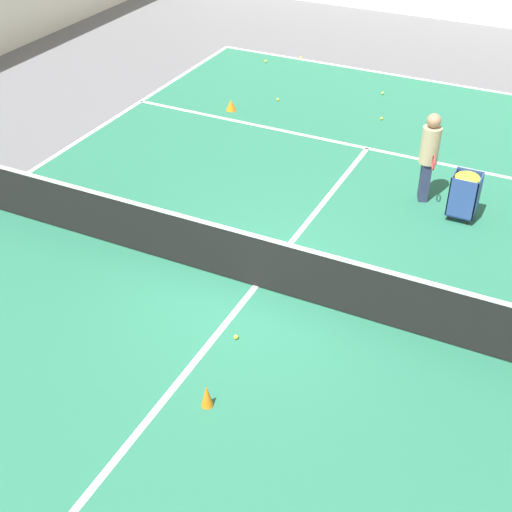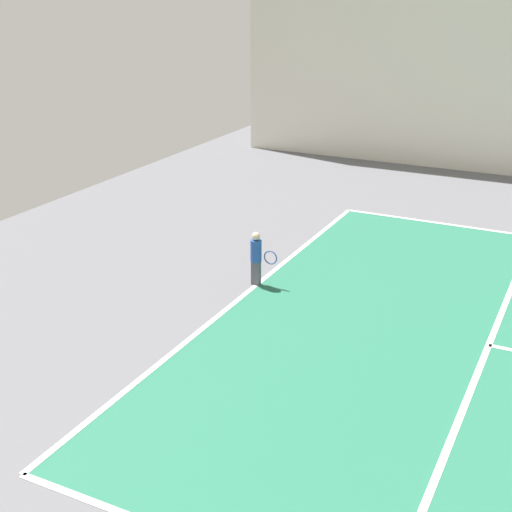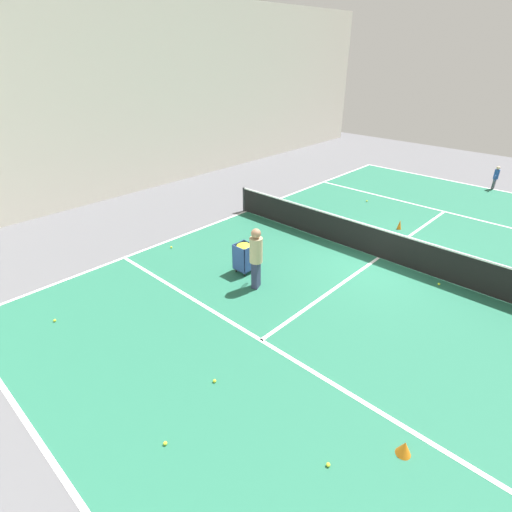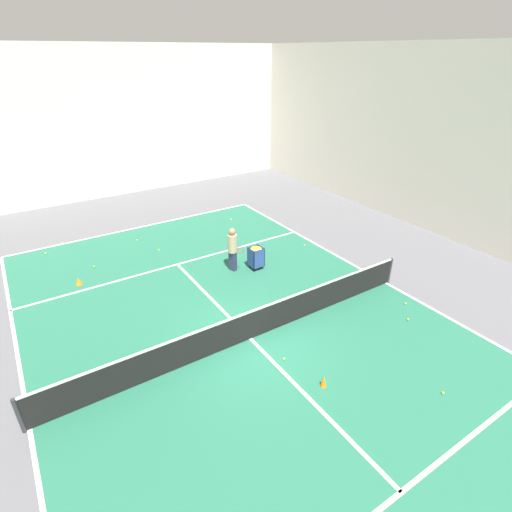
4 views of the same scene
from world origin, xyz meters
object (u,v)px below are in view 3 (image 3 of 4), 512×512
object	(u,v)px
training_cone_0	(400,225)
player_near_baseline	(496,176)
tennis_net	(381,243)
ball_cart	(244,253)
coach_at_net	(256,255)

from	to	relation	value
training_cone_0	player_near_baseline	bearing A→B (deg)	-98.46
tennis_net	player_near_baseline	xyz separation A→B (m)	(-0.55, -10.10, 0.11)
training_cone_0	ball_cart	bearing A→B (deg)	72.67
player_near_baseline	training_cone_0	distance (m)	7.58
tennis_net	coach_at_net	xyz separation A→B (m)	(1.67, 3.93, 0.50)
tennis_net	training_cone_0	world-z (taller)	tennis_net
ball_cart	player_near_baseline	bearing A→B (deg)	-102.55
coach_at_net	ball_cart	bearing A→B (deg)	45.48
tennis_net	player_near_baseline	bearing A→B (deg)	-93.10
player_near_baseline	coach_at_net	distance (m)	14.21
coach_at_net	ball_cart	xyz separation A→B (m)	(0.83, -0.37, -0.38)
player_near_baseline	training_cone_0	xyz separation A→B (m)	(1.11, 7.48, -0.45)
tennis_net	player_near_baseline	distance (m)	10.11
player_near_baseline	ball_cart	distance (m)	13.99
tennis_net	training_cone_0	bearing A→B (deg)	-77.79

